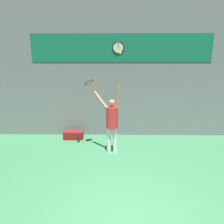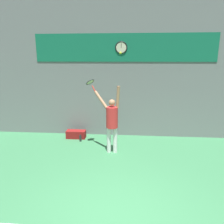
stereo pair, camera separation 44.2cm
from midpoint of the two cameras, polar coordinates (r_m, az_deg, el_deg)
back_wall at (r=8.15m, az=0.79°, el=10.88°), size 18.00×0.10×5.00m
sponsor_banner at (r=8.08m, az=0.81°, el=16.47°), size 6.47×0.02×0.98m
scoreboard_clock at (r=8.06m, az=-0.01°, el=16.48°), size 0.43×0.04×0.43m
tennis_player at (r=6.75m, az=-1.94°, el=-2.08°), size 0.87×0.56×2.13m
tennis_racket at (r=7.02m, az=-7.75°, el=7.52°), size 0.38×0.38×0.39m
tennis_ball at (r=6.45m, az=0.20°, el=15.18°), size 0.07×0.07×0.07m
water_bottle at (r=7.99m, az=-10.35°, el=-6.99°), size 0.08×0.08×0.25m
equipment_bag at (r=8.32m, az=-11.56°, el=-5.96°), size 0.71×0.31×0.29m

